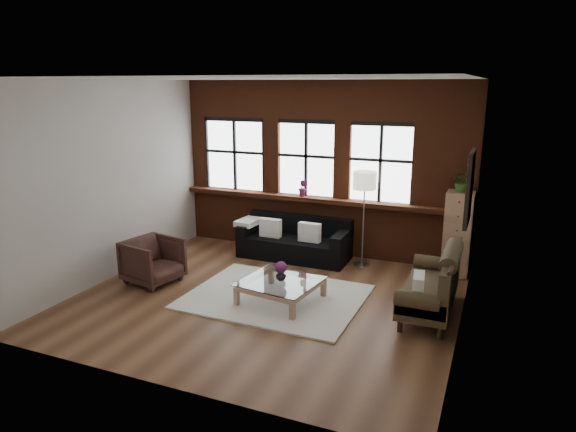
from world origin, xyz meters
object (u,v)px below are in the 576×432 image
at_px(vintage_settee, 430,282).
at_px(coffee_table, 281,291).
at_px(dark_sofa, 294,239).
at_px(drawer_chest, 458,234).
at_px(floor_lamp, 364,215).
at_px(armchair, 153,261).
at_px(vase, 281,275).

height_order(vintage_settee, coffee_table, vintage_settee).
relative_size(dark_sofa, drawer_chest, 1.42).
bearing_deg(coffee_table, floor_lamp, 70.91).
xyz_separation_m(dark_sofa, floor_lamp, (1.26, 0.09, 0.55)).
bearing_deg(floor_lamp, drawer_chest, 6.41).
xyz_separation_m(vintage_settee, drawer_chest, (0.20, 1.72, 0.25)).
distance_m(armchair, drawer_chest, 5.02).
bearing_deg(floor_lamp, dark_sofa, -175.83).
bearing_deg(floor_lamp, vintage_settee, -48.66).
distance_m(coffee_table, floor_lamp, 2.25).
relative_size(vintage_settee, drawer_chest, 1.21).
height_order(dark_sofa, armchair, dark_sofa).
relative_size(vase, drawer_chest, 0.11).
bearing_deg(vase, drawer_chest, 44.05).
xyz_separation_m(dark_sofa, vintage_settee, (2.62, -1.45, 0.09)).
bearing_deg(floor_lamp, armchair, -144.27).
height_order(coffee_table, floor_lamp, floor_lamp).
bearing_deg(dark_sofa, coffee_table, -73.53).
distance_m(armchair, coffee_table, 2.22).
bearing_deg(vintage_settee, coffee_table, -167.29).
xyz_separation_m(dark_sofa, drawer_chest, (2.82, 0.27, 0.34)).
relative_size(dark_sofa, vase, 12.55).
distance_m(drawer_chest, floor_lamp, 1.59).
relative_size(armchair, drawer_chest, 0.56).
distance_m(dark_sofa, vase, 2.00).
relative_size(dark_sofa, coffee_table, 1.92).
height_order(coffee_table, vase, vase).
distance_m(armchair, vase, 2.21).
height_order(dark_sofa, coffee_table, dark_sofa).
xyz_separation_m(dark_sofa, coffee_table, (0.57, -1.92, -0.20)).
xyz_separation_m(armchair, coffee_table, (2.21, 0.08, -0.20)).
xyz_separation_m(coffee_table, drawer_chest, (2.26, 2.18, 0.54)).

